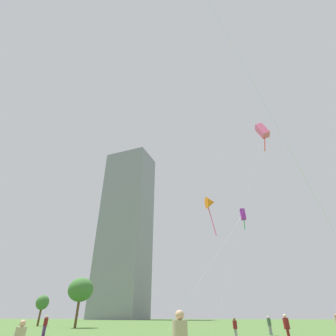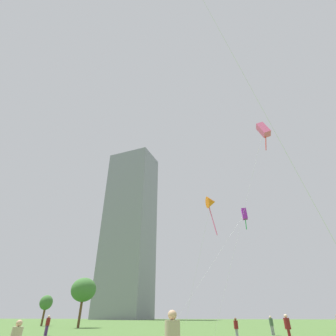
{
  "view_description": "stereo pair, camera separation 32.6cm",
  "coord_description": "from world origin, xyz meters",
  "views": [
    {
      "loc": [
        3.12,
        -11.87,
        1.72
      ],
      "look_at": [
        0.16,
        8.42,
        13.61
      ],
      "focal_mm": 27.18,
      "sensor_mm": 36.0,
      "label": 1
    },
    {
      "loc": [
        3.44,
        -11.82,
        1.72
      ],
      "look_at": [
        0.16,
        8.42,
        13.61
      ],
      "focal_mm": 27.18,
      "sensor_mm": 36.0,
      "label": 2
    }
  ],
  "objects": [
    {
      "name": "person_standing_6",
      "position": [
        -12.9,
        15.13,
        1.0
      ],
      "size": [
        0.38,
        0.38,
        1.73
      ],
      "rotation": [
        0.0,
        0.0,
        4.23
      ],
      "color": "#593372",
      "rests_on": "ground"
    },
    {
      "name": "kite_flying_2",
      "position": [
        7.89,
        18.94,
        12.36
      ],
      "size": [
        9.23,
        5.82,
        13.15
      ],
      "color": "silver",
      "rests_on": "ground"
    },
    {
      "name": "park_tree_0",
      "position": [
        -18.07,
        32.36,
        5.4
      ],
      "size": [
        4.07,
        4.07,
        7.27
      ],
      "color": "brown",
      "rests_on": "ground"
    },
    {
      "name": "person_standing_3",
      "position": [
        5.03,
        13.28,
        0.89
      ],
      "size": [
        0.34,
        0.34,
        1.54
      ],
      "rotation": [
        0.0,
        0.0,
        5.16
      ],
      "color": "gray",
      "rests_on": "ground"
    },
    {
      "name": "distant_highrise_0",
      "position": [
        -38.46,
        116.93,
        42.96
      ],
      "size": [
        27.36,
        22.89,
        85.92
      ],
      "primitive_type": "cube",
      "rotation": [
        0.0,
        0.0,
        -0.23
      ],
      "color": "gray",
      "rests_on": "ground"
    },
    {
      "name": "kite_flying_0",
      "position": [
        11.19,
        14.83,
        21.75
      ],
      "size": [
        8.84,
        1.44,
        23.02
      ],
      "color": "silver",
      "rests_on": "ground"
    },
    {
      "name": "park_tree_1",
      "position": [
        -28.43,
        38.76,
        3.77
      ],
      "size": [
        2.35,
        2.35,
        5.1
      ],
      "color": "brown",
      "rests_on": "ground"
    },
    {
      "name": "person_standing_2",
      "position": [
        8.37,
        10.21,
        1.03
      ],
      "size": [
        0.4,
        0.4,
        1.79
      ],
      "rotation": [
        0.0,
        0.0,
        4.31
      ],
      "color": "maroon",
      "rests_on": "ground"
    },
    {
      "name": "kite_flying_3",
      "position": [
        3.95,
        13.85,
        12.1
      ],
      "size": [
        4.81,
        7.26,
        12.84
      ],
      "color": "silver",
      "rests_on": "ground"
    },
    {
      "name": "person_standing_1",
      "position": [
        8.93,
        19.47,
        0.97
      ],
      "size": [
        0.37,
        0.37,
        1.67
      ],
      "rotation": [
        0.0,
        0.0,
        6.2
      ],
      "color": "gray",
      "rests_on": "ground"
    }
  ]
}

